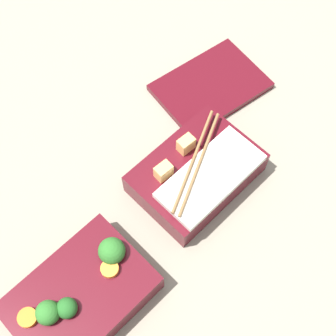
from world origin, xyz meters
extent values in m
plane|color=gray|center=(0.00, 0.00, 0.00)|extent=(3.00, 3.00, 0.00)
cube|color=#510F19|center=(-0.13, -0.03, 0.02)|extent=(0.20, 0.14, 0.05)
sphere|color=#2D7028|center=(-0.06, -0.02, 0.06)|extent=(0.04, 0.04, 0.04)
sphere|color=#236023|center=(-0.16, -0.04, 0.06)|extent=(0.03, 0.03, 0.03)
sphere|color=#2D7028|center=(-0.18, -0.02, 0.06)|extent=(0.03, 0.03, 0.03)
cylinder|color=orange|center=(-0.08, -0.04, 0.05)|extent=(0.04, 0.04, 0.01)
cylinder|color=orange|center=(-0.21, -0.01, 0.05)|extent=(0.04, 0.04, 0.01)
cube|color=#510F19|center=(0.13, -0.01, 0.02)|extent=(0.20, 0.14, 0.05)
cube|color=silver|center=(0.13, -0.04, 0.05)|extent=(0.18, 0.08, 0.01)
cube|color=#EAB266|center=(0.08, 0.02, 0.06)|extent=(0.03, 0.02, 0.03)
cube|color=#EAB266|center=(0.14, 0.03, 0.06)|extent=(0.03, 0.02, 0.03)
cylinder|color=olive|center=(0.13, -0.01, 0.06)|extent=(0.18, 0.09, 0.01)
cylinder|color=olive|center=(0.13, 0.00, 0.06)|extent=(0.18, 0.09, 0.01)
cube|color=#510F19|center=(0.29, 0.10, 0.01)|extent=(0.21, 0.16, 0.01)
camera|label=1|loc=(-0.15, -0.22, 0.71)|focal=50.00mm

